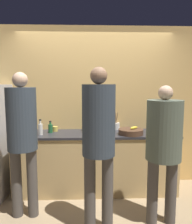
{
  "coord_description": "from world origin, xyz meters",
  "views": [
    {
      "loc": [
        -0.12,
        -2.95,
        1.66
      ],
      "look_at": [
        0.0,
        0.15,
        1.27
      ],
      "focal_mm": 35.0,
      "sensor_mm": 36.0,
      "label": 1
    }
  ],
  "objects_px": {
    "person_right": "(164,141)",
    "potted_plant": "(90,122)",
    "fruit_bowl": "(131,132)",
    "bottle_clear": "(40,129)",
    "person_left": "(22,132)",
    "bottle_green": "(50,128)",
    "cup_yellow": "(55,129)",
    "bottle_amber": "(88,128)",
    "person_center": "(99,134)",
    "utensil_crock": "(116,126)"
  },
  "relations": [
    {
      "from": "person_center",
      "to": "person_right",
      "type": "xyz_separation_m",
      "value": [
        0.76,
        0.09,
        -0.1
      ]
    },
    {
      "from": "bottle_amber",
      "to": "bottle_clear",
      "type": "distance_m",
      "value": 0.71
    },
    {
      "from": "bottle_clear",
      "to": "person_right",
      "type": "bearing_deg",
      "value": -25.89
    },
    {
      "from": "person_center",
      "to": "person_right",
      "type": "height_order",
      "value": "person_center"
    },
    {
      "from": "potted_plant",
      "to": "bottle_amber",
      "type": "bearing_deg",
      "value": -95.52
    },
    {
      "from": "bottle_amber",
      "to": "potted_plant",
      "type": "height_order",
      "value": "potted_plant"
    },
    {
      "from": "person_left",
      "to": "bottle_green",
      "type": "xyz_separation_m",
      "value": [
        0.22,
        0.7,
        -0.1
      ]
    },
    {
      "from": "utensil_crock",
      "to": "bottle_clear",
      "type": "height_order",
      "value": "utensil_crock"
    },
    {
      "from": "bottle_green",
      "to": "cup_yellow",
      "type": "xyz_separation_m",
      "value": [
        0.06,
        0.1,
        -0.03
      ]
    },
    {
      "from": "bottle_clear",
      "to": "potted_plant",
      "type": "bearing_deg",
      "value": 17.9
    },
    {
      "from": "person_right",
      "to": "potted_plant",
      "type": "relative_size",
      "value": 6.1
    },
    {
      "from": "fruit_bowl",
      "to": "potted_plant",
      "type": "height_order",
      "value": "potted_plant"
    },
    {
      "from": "person_right",
      "to": "bottle_green",
      "type": "xyz_separation_m",
      "value": [
        -1.46,
        0.9,
        -0.02
      ]
    },
    {
      "from": "potted_plant",
      "to": "person_right",
      "type": "bearing_deg",
      "value": -49.78
    },
    {
      "from": "fruit_bowl",
      "to": "utensil_crock",
      "type": "xyz_separation_m",
      "value": [
        -0.17,
        0.37,
        0.02
      ]
    },
    {
      "from": "person_left",
      "to": "cup_yellow",
      "type": "relative_size",
      "value": 21.18
    },
    {
      "from": "person_center",
      "to": "cup_yellow",
      "type": "distance_m",
      "value": 1.28
    },
    {
      "from": "bottle_amber",
      "to": "bottle_green",
      "type": "xyz_separation_m",
      "value": [
        -0.59,
        0.13,
        -0.02
      ]
    },
    {
      "from": "person_center",
      "to": "utensil_crock",
      "type": "xyz_separation_m",
      "value": [
        0.35,
        1.2,
        -0.13
      ]
    },
    {
      "from": "person_center",
      "to": "bottle_clear",
      "type": "relative_size",
      "value": 7.96
    },
    {
      "from": "bottle_green",
      "to": "person_right",
      "type": "bearing_deg",
      "value": -31.85
    },
    {
      "from": "bottle_amber",
      "to": "person_center",
      "type": "bearing_deg",
      "value": -82.58
    },
    {
      "from": "person_left",
      "to": "utensil_crock",
      "type": "distance_m",
      "value": 1.56
    },
    {
      "from": "potted_plant",
      "to": "cup_yellow",
      "type": "bearing_deg",
      "value": 179.99
    },
    {
      "from": "bottle_green",
      "to": "bottle_clear",
      "type": "bearing_deg",
      "value": -131.66
    },
    {
      "from": "potted_plant",
      "to": "bottle_green",
      "type": "bearing_deg",
      "value": -170.85
    },
    {
      "from": "person_left",
      "to": "person_right",
      "type": "relative_size",
      "value": 1.1
    },
    {
      "from": "utensil_crock",
      "to": "potted_plant",
      "type": "relative_size",
      "value": 1.07
    },
    {
      "from": "fruit_bowl",
      "to": "cup_yellow",
      "type": "height_order",
      "value": "fruit_bowl"
    },
    {
      "from": "bottle_amber",
      "to": "person_left",
      "type": "bearing_deg",
      "value": -145.22
    },
    {
      "from": "person_left",
      "to": "fruit_bowl",
      "type": "bearing_deg",
      "value": 20.21
    },
    {
      "from": "person_right",
      "to": "utensil_crock",
      "type": "xyz_separation_m",
      "value": [
        -0.41,
        1.11,
        -0.03
      ]
    },
    {
      "from": "fruit_bowl",
      "to": "utensil_crock",
      "type": "distance_m",
      "value": 0.41
    },
    {
      "from": "utensil_crock",
      "to": "fruit_bowl",
      "type": "bearing_deg",
      "value": -65.13
    },
    {
      "from": "bottle_amber",
      "to": "fruit_bowl",
      "type": "bearing_deg",
      "value": -2.7
    },
    {
      "from": "person_right",
      "to": "bottle_clear",
      "type": "height_order",
      "value": "person_right"
    },
    {
      "from": "person_left",
      "to": "fruit_bowl",
      "type": "relative_size",
      "value": 4.92
    },
    {
      "from": "bottle_clear",
      "to": "person_left",
      "type": "bearing_deg",
      "value": -100.13
    },
    {
      "from": "person_left",
      "to": "potted_plant",
      "type": "height_order",
      "value": "person_left"
    },
    {
      "from": "bottle_green",
      "to": "bottle_clear",
      "type": "distance_m",
      "value": 0.19
    },
    {
      "from": "person_center",
      "to": "person_right",
      "type": "relative_size",
      "value": 1.12
    },
    {
      "from": "person_right",
      "to": "potted_plant",
      "type": "height_order",
      "value": "person_right"
    },
    {
      "from": "bottle_amber",
      "to": "bottle_clear",
      "type": "xyz_separation_m",
      "value": [
        -0.71,
        -0.0,
        0.0
      ]
    },
    {
      "from": "bottle_clear",
      "to": "cup_yellow",
      "type": "height_order",
      "value": "bottle_clear"
    },
    {
      "from": "bottle_amber",
      "to": "bottle_green",
      "type": "relative_size",
      "value": 1.23
    },
    {
      "from": "utensil_crock",
      "to": "cup_yellow",
      "type": "xyz_separation_m",
      "value": [
        -0.99,
        -0.11,
        -0.03
      ]
    },
    {
      "from": "cup_yellow",
      "to": "potted_plant",
      "type": "distance_m",
      "value": 0.56
    },
    {
      "from": "person_center",
      "to": "bottle_green",
      "type": "xyz_separation_m",
      "value": [
        -0.7,
        0.99,
        -0.12
      ]
    },
    {
      "from": "person_right",
      "to": "potted_plant",
      "type": "xyz_separation_m",
      "value": [
        -0.85,
        1.0,
        0.05
      ]
    },
    {
      "from": "person_center",
      "to": "cup_yellow",
      "type": "bearing_deg",
      "value": 120.35
    }
  ]
}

